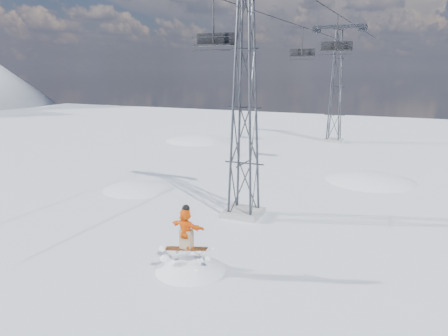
% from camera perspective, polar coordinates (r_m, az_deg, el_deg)
% --- Properties ---
extents(ground, '(120.00, 120.00, 0.00)m').
position_cam_1_polar(ground, '(16.29, -10.88, -14.21)').
color(ground, white).
rests_on(ground, ground).
extents(snow_terrain, '(39.00, 37.00, 22.00)m').
position_cam_1_polar(snow_terrain, '(39.42, 1.93, -12.54)').
color(snow_terrain, white).
rests_on(snow_terrain, ground).
extents(lift_tower_near, '(5.20, 1.80, 11.43)m').
position_cam_1_polar(lift_tower_near, '(21.31, 2.72, 7.81)').
color(lift_tower_near, '#999999').
rests_on(lift_tower_near, ground).
extents(lift_tower_far, '(5.20, 1.80, 11.43)m').
position_cam_1_polar(lift_tower_far, '(45.48, 14.44, 10.15)').
color(lift_tower_far, '#999999').
rests_on(lift_tower_far, ground).
extents(haul_cables, '(4.46, 51.00, 0.06)m').
position_cam_1_polar(haul_cables, '(32.40, 10.67, 18.90)').
color(haul_cables, black).
rests_on(haul_cables, ground).
extents(snowboarder_jump, '(4.40, 4.40, 6.59)m').
position_cam_1_polar(snowboarder_jump, '(17.57, -4.31, -17.98)').
color(snowboarder_jump, white).
rests_on(snowboarder_jump, ground).
extents(lift_chair_near, '(2.12, 0.61, 2.63)m').
position_cam_1_polar(lift_chair_near, '(23.28, -1.29, 16.32)').
color(lift_chair_near, black).
rests_on(lift_chair_near, ground).
extents(lift_chair_mid, '(2.11, 0.61, 2.62)m').
position_cam_1_polar(lift_chair_mid, '(31.67, 14.46, 15.06)').
color(lift_chair_mid, black).
rests_on(lift_chair_mid, ground).
extents(lift_chair_far, '(2.24, 0.64, 2.77)m').
position_cam_1_polar(lift_chair_far, '(40.54, 10.16, 14.53)').
color(lift_chair_far, black).
rests_on(lift_chair_far, ground).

